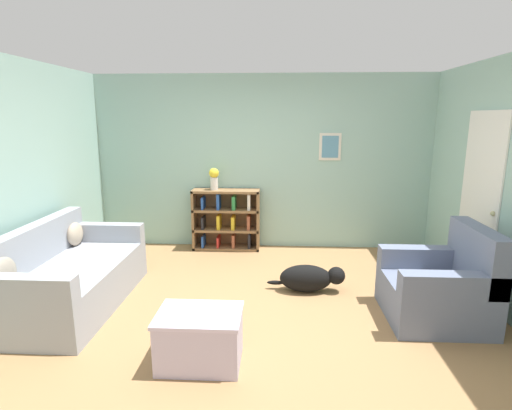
% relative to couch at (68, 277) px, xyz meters
% --- Properties ---
extents(ground_plane, '(14.00, 14.00, 0.00)m').
position_rel_couch_xyz_m(ground_plane, '(1.98, -0.06, -0.31)').
color(ground_plane, '#997047').
extents(wall_back, '(5.60, 0.13, 2.60)m').
position_rel_couch_xyz_m(wall_back, '(1.98, 2.19, 0.99)').
color(wall_back, '#93BCB2').
rests_on(wall_back, ground_plane).
extents(wall_left, '(0.13, 5.00, 2.60)m').
position_rel_couch_xyz_m(wall_left, '(-0.57, -0.06, 0.99)').
color(wall_left, '#93BCB2').
rests_on(wall_left, ground_plane).
extents(couch, '(0.96, 1.84, 0.87)m').
position_rel_couch_xyz_m(couch, '(0.00, 0.00, 0.00)').
color(couch, '#9399A3').
rests_on(couch, ground_plane).
extents(bookshelf, '(1.01, 0.30, 0.92)m').
position_rel_couch_xyz_m(bookshelf, '(1.45, 1.99, 0.14)').
color(bookshelf, olive).
rests_on(bookshelf, ground_plane).
extents(recliner_chair, '(0.92, 0.92, 0.95)m').
position_rel_couch_xyz_m(recliner_chair, '(3.84, -0.08, 0.02)').
color(recliner_chair, slate).
rests_on(recliner_chair, ground_plane).
extents(coffee_table, '(0.68, 0.49, 0.44)m').
position_rel_couch_xyz_m(coffee_table, '(1.59, -0.95, -0.08)').
color(coffee_table, '#BCB2D1').
rests_on(coffee_table, ground_plane).
extents(dog, '(0.90, 0.28, 0.32)m').
position_rel_couch_xyz_m(dog, '(2.59, 0.48, -0.15)').
color(dog, black).
rests_on(dog, ground_plane).
extents(vase, '(0.15, 0.15, 0.33)m').
position_rel_couch_xyz_m(vase, '(1.27, 1.97, 0.79)').
color(vase, silver).
rests_on(vase, bookshelf).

